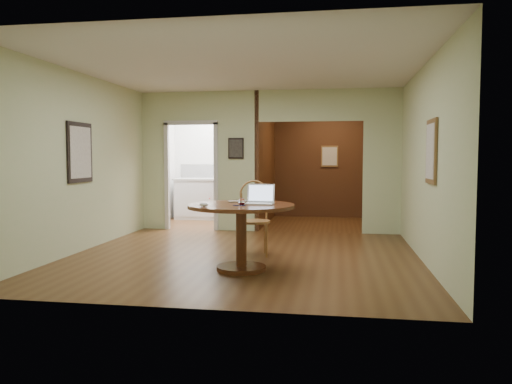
% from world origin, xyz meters
% --- Properties ---
extents(floor, '(5.00, 5.00, 0.00)m').
position_xyz_m(floor, '(0.00, 0.00, 0.00)').
color(floor, '#4C2C15').
rests_on(floor, ground).
extents(room_shell, '(5.20, 7.50, 5.00)m').
position_xyz_m(room_shell, '(-0.47, 3.10, 1.29)').
color(room_shell, silver).
rests_on(room_shell, ground).
extents(dining_table, '(1.34, 1.34, 0.84)m').
position_xyz_m(dining_table, '(0.14, -0.84, 0.62)').
color(dining_table, '#5C2D17').
rests_on(dining_table, ground).
extents(chair, '(0.55, 0.55, 1.09)m').
position_xyz_m(chair, '(0.14, 0.20, 0.61)').
color(chair, brown).
rests_on(chair, ground).
extents(open_laptop, '(0.36, 0.32, 0.25)m').
position_xyz_m(open_laptop, '(0.37, -0.76, 0.90)').
color(open_laptop, silver).
rests_on(open_laptop, dining_table).
extents(closed_laptop, '(0.36, 0.31, 0.02)m').
position_xyz_m(closed_laptop, '(0.09, -0.61, 0.85)').
color(closed_laptop, '#BBBBC0').
rests_on(closed_laptop, dining_table).
extents(mouse, '(0.13, 0.10, 0.05)m').
position_xyz_m(mouse, '(-0.23, -1.23, 0.86)').
color(mouse, silver).
rests_on(mouse, dining_table).
extents(wine_glass, '(0.08, 0.08, 0.09)m').
position_xyz_m(wine_glass, '(0.17, -0.96, 0.88)').
color(wine_glass, white).
rests_on(wine_glass, dining_table).
extents(pen, '(0.15, 0.02, 0.01)m').
position_xyz_m(pen, '(0.16, -1.03, 0.84)').
color(pen, '#0C1955').
rests_on(pen, dining_table).
extents(kitchen_cabinet, '(2.06, 0.60, 0.94)m').
position_xyz_m(kitchen_cabinet, '(-1.35, 4.20, 0.47)').
color(kitchen_cabinet, silver).
rests_on(kitchen_cabinet, ground).
extents(grocery_bag, '(0.36, 0.33, 0.32)m').
position_xyz_m(grocery_bag, '(-0.63, 4.20, 1.10)').
color(grocery_bag, beige).
rests_on(grocery_bag, kitchen_cabinet).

